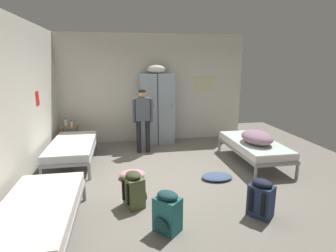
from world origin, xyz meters
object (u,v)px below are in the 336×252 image
(bed_right, at_px, (254,146))
(backpack_olive, at_px, (134,190))
(bed_left_rear, at_px, (73,147))
(shelf_unit, at_px, (70,135))
(person_traveler, at_px, (143,115))
(lotion_bottle, at_px, (72,124))
(locker_bank, at_px, (157,107))
(bed_left_front, at_px, (37,212))
(water_bottle, at_px, (66,123))
(backpack_teal, at_px, (167,213))
(clothes_pile_denim, at_px, (217,177))
(backpack_navy, at_px, (261,198))
(bedding_heap, at_px, (257,137))
(clothes_pile_pink, at_px, (132,174))

(bed_right, relative_size, backpack_olive, 3.45)
(bed_left_rear, bearing_deg, shelf_unit, 102.26)
(bed_right, bearing_deg, person_traveler, 153.84)
(lotion_bottle, relative_size, backpack_olive, 0.30)
(locker_bank, distance_m, shelf_unit, 2.32)
(bed_left_front, bearing_deg, water_bottle, 94.96)
(backpack_teal, bearing_deg, shelf_unit, 115.17)
(bed_left_rear, bearing_deg, backpack_teal, -60.05)
(shelf_unit, distance_m, clothes_pile_denim, 3.90)
(bed_left_rear, relative_size, backpack_navy, 3.45)
(locker_bank, xyz_separation_m, lotion_bottle, (-2.16, -0.14, -0.33))
(bed_left_front, relative_size, bedding_heap, 2.32)
(bed_left_front, relative_size, lotion_bottle, 11.58)
(water_bottle, distance_m, backpack_navy, 5.01)
(bed_left_rear, xyz_separation_m, bedding_heap, (3.80, -0.80, 0.24))
(bed_right, relative_size, lotion_bottle, 11.58)
(clothes_pile_denim, bearing_deg, bed_left_front, -154.19)
(locker_bank, xyz_separation_m, clothes_pile_pink, (-0.77, -2.22, -0.90))
(water_bottle, distance_m, backpack_teal, 4.36)
(water_bottle, bearing_deg, backpack_teal, -63.99)
(person_traveler, distance_m, backpack_navy, 3.46)
(backpack_navy, bearing_deg, bedding_heap, 64.71)
(locker_bank, relative_size, lotion_bottle, 12.61)
(person_traveler, height_order, lotion_bottle, person_traveler)
(bed_left_front, xyz_separation_m, person_traveler, (1.55, 3.14, 0.54))
(bed_left_front, relative_size, person_traveler, 1.25)
(lotion_bottle, bearing_deg, water_bottle, 158.20)
(bed_left_front, bearing_deg, bed_left_rear, 90.00)
(lotion_bottle, height_order, backpack_navy, lotion_bottle)
(bedding_heap, height_order, backpack_navy, bedding_heap)
(lotion_bottle, xyz_separation_m, backpack_navy, (3.13, -3.70, -0.38))
(bed_left_front, height_order, person_traveler, person_traveler)
(bed_left_front, bearing_deg, clothes_pile_denim, 25.81)
(bed_left_front, height_order, clothes_pile_pink, bed_left_front)
(bed_left_front, bearing_deg, locker_bank, 62.97)
(person_traveler, bearing_deg, water_bottle, 160.43)
(backpack_olive, distance_m, clothes_pile_denim, 1.74)
(locker_bank, relative_size, water_bottle, 9.91)
(bedding_heap, bearing_deg, clothes_pile_denim, -154.01)
(bed_left_rear, distance_m, bed_right, 3.89)
(person_traveler, xyz_separation_m, lotion_bottle, (-1.73, 0.61, -0.28))
(bedding_heap, relative_size, water_bottle, 3.91)
(backpack_navy, bearing_deg, shelf_unit, 130.53)
(bed_right, bearing_deg, bed_left_front, -152.29)
(person_traveler, bearing_deg, backpack_navy, -65.69)
(bedding_heap, height_order, lotion_bottle, bedding_heap)
(locker_bank, xyz_separation_m, person_traveler, (-0.43, -0.75, -0.05))
(shelf_unit, relative_size, clothes_pile_denim, 0.98)
(backpack_navy, distance_m, clothes_pile_pink, 2.39)
(locker_bank, bearing_deg, bed_left_front, -117.03)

